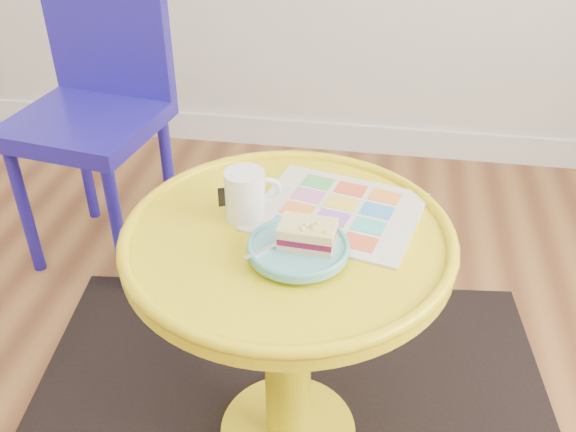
% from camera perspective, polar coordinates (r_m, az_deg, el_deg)
% --- Properties ---
extents(side_table, '(0.62, 0.62, 0.59)m').
position_cam_1_polar(side_table, '(1.30, 0.00, -7.55)').
color(side_table, yellow).
rests_on(side_table, ground).
extents(chair, '(0.46, 0.46, 0.90)m').
position_cam_1_polar(chair, '(2.02, -16.68, 10.21)').
color(chair, '#201795').
rests_on(chair, ground).
extents(newspaper, '(0.36, 0.33, 0.01)m').
position_cam_1_polar(newspaper, '(1.26, 4.39, 0.40)').
color(newspaper, silver).
rests_on(newspaper, side_table).
extents(mug, '(0.11, 0.08, 0.10)m').
position_cam_1_polar(mug, '(1.22, -3.74, 1.99)').
color(mug, white).
rests_on(mug, side_table).
extents(plate, '(0.18, 0.18, 0.02)m').
position_cam_1_polar(plate, '(1.13, 0.93, -2.91)').
color(plate, '#53ADB1').
rests_on(plate, newspaper).
extents(cake_slice, '(0.10, 0.07, 0.04)m').
position_cam_1_polar(cake_slice, '(1.12, 1.74, -1.64)').
color(cake_slice, '#D3BC8C').
rests_on(cake_slice, plate).
extents(fork, '(0.11, 0.12, 0.00)m').
position_cam_1_polar(fork, '(1.13, -0.62, -2.37)').
color(fork, silver).
rests_on(fork, plate).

